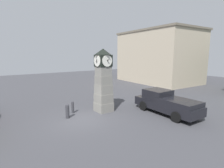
{
  "coord_description": "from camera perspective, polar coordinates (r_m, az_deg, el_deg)",
  "views": [
    {
      "loc": [
        11.26,
        -5.48,
        4.75
      ],
      "look_at": [
        -0.35,
        2.99,
        2.38
      ],
      "focal_mm": 28.0,
      "sensor_mm": 36.0,
      "label": 1
    }
  ],
  "objects": [
    {
      "name": "bollard_near_tower",
      "position": [
        14.96,
        -12.72,
        -7.36
      ],
      "size": [
        0.21,
        0.21,
        0.99
      ],
      "color": "#333338",
      "rests_on": "ground_plane"
    },
    {
      "name": "bollard_mid_row",
      "position": [
        13.85,
        -14.36,
        -8.52
      ],
      "size": [
        0.28,
        0.28,
        1.11
      ],
      "color": "#333338",
      "rests_on": "ground_plane"
    },
    {
      "name": "warehouse_blue_far",
      "position": [
        32.47,
        14.87,
        8.56
      ],
      "size": [
        14.17,
        9.66,
        8.91
      ],
      "color": "#B7A88E",
      "rests_on": "ground_plane"
    },
    {
      "name": "pickup_truck",
      "position": [
        15.02,
        17.28,
        -5.78
      ],
      "size": [
        5.68,
        2.34,
        1.85
      ],
      "color": "black",
      "rests_on": "ground_plane"
    },
    {
      "name": "ground_plane",
      "position": [
        13.39,
        -9.69,
        -11.54
      ],
      "size": [
        73.48,
        73.48,
        0.0
      ],
      "primitive_type": "plane",
      "color": "#424247"
    },
    {
      "name": "clock_tower",
      "position": [
        14.67,
        -2.83,
        0.69
      ],
      "size": [
        1.47,
        1.5,
        5.29
      ],
      "color": "gray",
      "rests_on": "ground_plane"
    }
  ]
}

